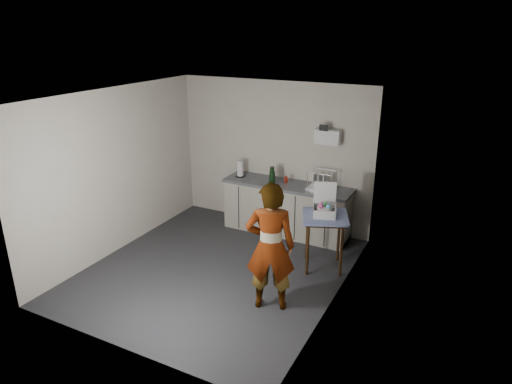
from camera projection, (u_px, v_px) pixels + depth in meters
The scene contains 15 objects.
ground at pixel (217, 270), 6.87m from camera, with size 4.00×4.00×0.00m, color #242529.
wall_back at pixel (274, 155), 8.08m from camera, with size 3.60×0.02×2.60m, color beige.
wall_right at pixel (337, 211), 5.66m from camera, with size 0.02×4.00×2.60m, color beige.
wall_left at pixel (118, 171), 7.18m from camera, with size 0.02×4.00×2.60m, color beige.
ceiling at pixel (211, 96), 5.97m from camera, with size 3.60×4.00×0.01m, color white.
kitchen_counter at pixel (287, 210), 7.97m from camera, with size 2.24×0.62×0.91m.
wall_shelf at pixel (328, 137), 7.44m from camera, with size 0.42×0.18×0.37m.
side_table at pixel (325, 223), 6.69m from camera, with size 0.85×0.85×0.85m.
standing_man at pixel (270, 247), 5.70m from camera, with size 0.63×0.41×1.72m, color #B2A593.
soap_bottle at pixel (272, 175), 7.77m from camera, with size 0.11×0.12×0.30m, color black.
soda_can at pixel (286, 179), 7.85m from camera, with size 0.06×0.06×0.11m, color red.
dark_bottle at pixel (272, 174), 7.89m from camera, with size 0.08×0.08×0.26m, color black.
paper_towel at pixel (240, 169), 8.14m from camera, with size 0.16×0.16×0.29m.
dish_rack at pixel (321, 185), 7.55m from camera, with size 0.44×0.33×0.31m.
bakery_box at pixel (324, 208), 6.65m from camera, with size 0.42×0.43×0.46m.
Camera 1 is at (3.26, -5.12, 3.47)m, focal length 32.00 mm.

